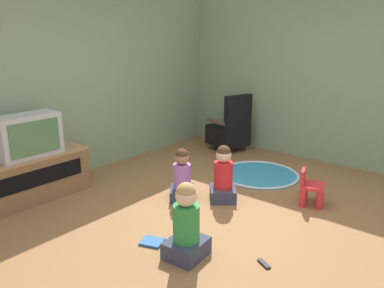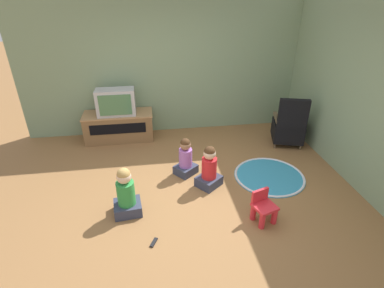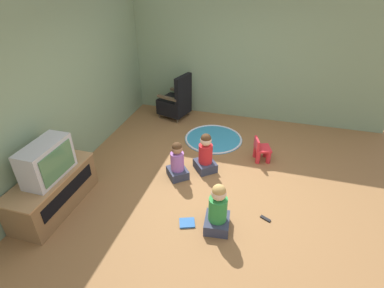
{
  "view_description": "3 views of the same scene",
  "coord_description": "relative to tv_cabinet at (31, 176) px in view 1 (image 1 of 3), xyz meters",
  "views": [
    {
      "loc": [
        -3.21,
        -2.19,
        1.94
      ],
      "look_at": [
        0.03,
        0.49,
        0.73
      ],
      "focal_mm": 35.0,
      "sensor_mm": 36.0,
      "label": 1
    },
    {
      "loc": [
        -0.52,
        -3.54,
        2.81
      ],
      "look_at": [
        0.09,
        0.45,
        0.65
      ],
      "focal_mm": 28.0,
      "sensor_mm": 36.0,
      "label": 2
    },
    {
      "loc": [
        -3.74,
        -0.68,
        3.05
      ],
      "look_at": [
        0.04,
        0.4,
        0.65
      ],
      "focal_mm": 28.0,
      "sensor_mm": 36.0,
      "label": 3
    }
  ],
  "objects": [
    {
      "name": "child_watching_left",
      "position": [
        1.16,
        -1.46,
        -0.01
      ],
      "size": [
        0.44,
        0.43,
        0.65
      ],
      "rotation": [
        0.0,
        0.0,
        0.69
      ],
      "color": "#33384C",
      "rests_on": "ground_plane"
    },
    {
      "name": "tv_cabinet",
      "position": [
        0.0,
        0.0,
        0.0
      ],
      "size": [
        1.35,
        0.56,
        0.56
      ],
      "color": "brown",
      "rests_on": "ground_plane"
    },
    {
      "name": "ground_plane",
      "position": [
        1.15,
        -2.1,
        -0.29
      ],
      "size": [
        30.0,
        30.0,
        0.0
      ],
      "primitive_type": "plane",
      "color": "olive"
    },
    {
      "name": "play_mat",
      "position": [
        2.51,
        -1.77,
        -0.28
      ],
      "size": [
        1.15,
        1.15,
        0.04
      ],
      "color": "teal",
      "rests_on": "ground_plane"
    },
    {
      "name": "book",
      "position": [
        0.19,
        -1.91,
        -0.28
      ],
      "size": [
        0.24,
        0.26,
        0.02
      ],
      "rotation": [
        0.0,
        0.0,
        1.93
      ],
      "color": "#235699",
      "rests_on": "ground_plane"
    },
    {
      "name": "wall_back",
      "position": [
        0.98,
        0.35,
        1.08
      ],
      "size": [
        5.66,
        0.12,
        2.75
      ],
      "color": "gray",
      "rests_on": "ground_plane"
    },
    {
      "name": "remote_control",
      "position": [
        0.57,
        -2.94,
        -0.28
      ],
      "size": [
        0.11,
        0.15,
        0.02
      ],
      "rotation": [
        0.0,
        0.0,
        1.1
      ],
      "color": "black",
      "rests_on": "ground_plane"
    },
    {
      "name": "child_watching_right",
      "position": [
        1.47,
        -1.85,
        0.01
      ],
      "size": [
        0.47,
        0.46,
        0.69
      ],
      "rotation": [
        0.0,
        0.0,
        0.68
      ],
      "color": "#33384C",
      "rests_on": "ground_plane"
    },
    {
      "name": "yellow_kid_chair",
      "position": [
        2.03,
        -2.74,
        -0.1
      ],
      "size": [
        0.35,
        0.34,
        0.44
      ],
      "rotation": [
        0.0,
        0.0,
        0.32
      ],
      "color": "red",
      "rests_on": "ground_plane"
    },
    {
      "name": "black_armchair",
      "position": [
        3.26,
        -0.74,
        0.08
      ],
      "size": [
        0.7,
        0.73,
        1.01
      ],
      "rotation": [
        0.0,
        0.0,
        2.86
      ],
      "color": "brown",
      "rests_on": "ground_plane"
    },
    {
      "name": "child_watching_center",
      "position": [
        0.24,
        -2.32,
        0.02
      ],
      "size": [
        0.4,
        0.36,
        0.72
      ],
      "rotation": [
        0.0,
        0.0,
        0.1
      ],
      "color": "#33384C",
      "rests_on": "ground_plane"
    },
    {
      "name": "television",
      "position": [
        0.0,
        -0.06,
        0.52
      ],
      "size": [
        0.73,
        0.35,
        0.51
      ],
      "color": "#B7B7BC",
      "rests_on": "tv_cabinet"
    },
    {
      "name": "wall_right",
      "position": [
        3.76,
        -2.34,
        1.08
      ],
      "size": [
        0.12,
        5.51,
        2.75
      ],
      "color": "gray",
      "rests_on": "ground_plane"
    }
  ]
}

